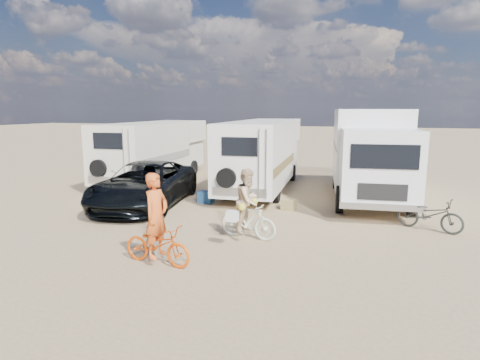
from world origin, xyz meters
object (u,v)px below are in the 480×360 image
(dark_suv, at_px, (145,184))
(crate, at_px, (289,204))
(rv_left, at_px, (154,152))
(box_truck, at_px, (370,156))
(bike_man, at_px, (157,245))
(rider_man, at_px, (157,223))
(bike_woman, at_px, (248,221))
(bike_parked, at_px, (430,214))
(rider_woman, at_px, (248,207))
(rv_main, at_px, (263,155))
(cooler, at_px, (206,197))

(dark_suv, xyz_separation_m, crate, (4.92, 1.00, -0.58))
(rv_left, bearing_deg, crate, -28.05)
(box_truck, distance_m, bike_man, 9.16)
(rider_man, bearing_deg, bike_woman, -22.88)
(bike_woman, height_order, bike_parked, bike_woman)
(box_truck, height_order, bike_woman, box_truck)
(box_truck, distance_m, dark_suv, 8.20)
(rider_man, distance_m, rider_woman, 2.70)
(rv_main, relative_size, bike_parked, 4.43)
(rv_left, xyz_separation_m, rider_woman, (6.68, -6.69, -0.54))
(bike_man, relative_size, cooler, 3.13)
(rider_woman, xyz_separation_m, crate, (0.39, 3.36, -0.66))
(crate, bearing_deg, bike_man, -106.84)
(rv_left, bearing_deg, rider_man, -62.27)
(rider_woman, height_order, cooler, rider_woman)
(cooler, bearing_deg, rider_man, -73.49)
(dark_suv, bearing_deg, bike_parked, -10.43)
(bike_man, bearing_deg, crate, -10.00)
(rider_man, height_order, cooler, rider_man)
(dark_suv, relative_size, bike_parked, 3.08)
(bike_woman, distance_m, cooler, 4.32)
(box_truck, bearing_deg, rider_man, -124.84)
(dark_suv, xyz_separation_m, bike_parked, (9.14, -0.08, -0.29))
(rv_main, distance_m, box_truck, 4.39)
(rv_left, xyz_separation_m, bike_woman, (6.68, -6.69, -0.90))
(bike_woman, distance_m, rider_man, 2.74)
(rider_woman, bearing_deg, rv_main, 21.72)
(rider_man, xyz_separation_m, crate, (1.73, 5.71, -0.75))
(rider_woman, xyz_separation_m, cooler, (-2.67, 3.39, -0.62))
(rider_man, bearing_deg, crate, -10.00)
(bike_man, height_order, bike_woman, bike_woman)
(rv_main, xyz_separation_m, box_truck, (4.30, -0.83, 0.24))
(rv_main, relative_size, rv_left, 1.08)
(rider_woman, distance_m, bike_parked, 5.15)
(crate, bearing_deg, rv_main, 119.58)
(rv_main, bearing_deg, box_truck, -15.11)
(bike_parked, height_order, cooler, bike_parked)
(rv_left, distance_m, bike_parked, 12.15)
(bike_man, xyz_separation_m, bike_parked, (5.94, 4.62, 0.03))
(bike_man, bearing_deg, rv_main, 7.25)
(rider_man, distance_m, cooler, 5.93)
(rv_main, height_order, box_truck, box_truck)
(rider_woman, bearing_deg, bike_man, 159.87)
(box_truck, xyz_separation_m, dark_suv, (-7.44, -3.32, -0.92))
(bike_parked, xyz_separation_m, crate, (-4.22, 1.08, -0.29))
(rv_left, height_order, crate, rv_left)
(box_truck, height_order, cooler, box_truck)
(dark_suv, distance_m, rider_woman, 5.11)
(rider_man, bearing_deg, bike_man, 0.00)
(box_truck, bearing_deg, bike_parked, -70.41)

